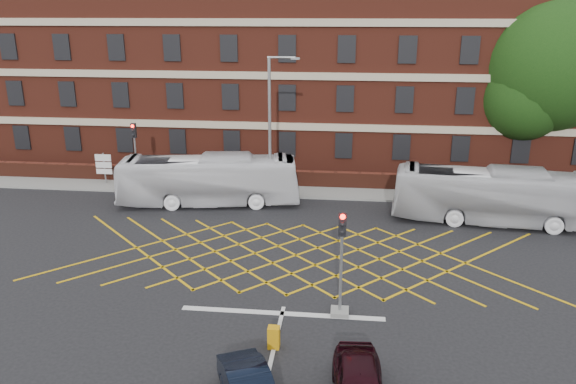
# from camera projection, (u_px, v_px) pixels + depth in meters

# --- Properties ---
(ground) EXTENTS (120.00, 120.00, 0.00)m
(ground) POSITION_uv_depth(u_px,v_px,m) (292.00, 274.00, 25.26)
(ground) COLOR black
(ground) RESTS_ON ground
(victorian_building) EXTENTS (51.00, 12.17, 20.40)m
(victorian_building) POSITION_uv_depth(u_px,v_px,m) (325.00, 56.00, 43.58)
(victorian_building) COLOR maroon
(victorian_building) RESTS_ON ground
(boundary_wall) EXTENTS (56.00, 0.50, 1.10)m
(boundary_wall) POSITION_uv_depth(u_px,v_px,m) (312.00, 179.00, 37.37)
(boundary_wall) COLOR #4E2015
(boundary_wall) RESTS_ON ground
(far_pavement) EXTENTS (60.00, 3.00, 0.12)m
(far_pavement) POSITION_uv_depth(u_px,v_px,m) (311.00, 191.00, 36.58)
(far_pavement) COLOR slate
(far_pavement) RESTS_ON ground
(box_junction_hatching) EXTENTS (8.22, 8.22, 0.02)m
(box_junction_hatching) POSITION_uv_depth(u_px,v_px,m) (296.00, 255.00, 27.15)
(box_junction_hatching) COLOR #CC990C
(box_junction_hatching) RESTS_ON ground
(stop_line) EXTENTS (8.00, 0.30, 0.02)m
(stop_line) POSITION_uv_depth(u_px,v_px,m) (282.00, 313.00, 21.95)
(stop_line) COLOR silver
(stop_line) RESTS_ON ground
(bus_left) EXTENTS (11.14, 4.07, 3.03)m
(bus_left) POSITION_uv_depth(u_px,v_px,m) (209.00, 180.00, 33.87)
(bus_left) COLOR silver
(bus_left) RESTS_ON ground
(bus_right) EXTENTS (11.29, 3.73, 3.09)m
(bus_right) POSITION_uv_depth(u_px,v_px,m) (495.00, 196.00, 30.87)
(bus_right) COLOR silver
(bus_right) RESTS_ON ground
(deciduous_tree) EXTENTS (9.09, 9.09, 12.25)m
(deciduous_tree) POSITION_uv_depth(u_px,v_px,m) (545.00, 75.00, 38.05)
(deciduous_tree) COLOR black
(deciduous_tree) RESTS_ON ground
(traffic_light_near) EXTENTS (0.70, 0.70, 4.27)m
(traffic_light_near) POSITION_uv_depth(u_px,v_px,m) (341.00, 273.00, 21.35)
(traffic_light_near) COLOR slate
(traffic_light_near) RESTS_ON ground
(traffic_light_far) EXTENTS (0.70, 0.70, 4.27)m
(traffic_light_far) POSITION_uv_depth(u_px,v_px,m) (136.00, 161.00, 37.22)
(traffic_light_far) COLOR slate
(traffic_light_far) RESTS_ON ground
(street_lamp) EXTENTS (2.25, 1.00, 8.80)m
(street_lamp) POSITION_uv_depth(u_px,v_px,m) (271.00, 155.00, 33.60)
(street_lamp) COLOR slate
(street_lamp) RESTS_ON ground
(direction_signs) EXTENTS (1.10, 0.16, 2.20)m
(direction_signs) POSITION_uv_depth(u_px,v_px,m) (104.00, 165.00, 37.61)
(direction_signs) COLOR gray
(direction_signs) RESTS_ON ground
(utility_cabinet) EXTENTS (0.41, 0.36, 0.81)m
(utility_cabinet) POSITION_uv_depth(u_px,v_px,m) (274.00, 337.00, 19.64)
(utility_cabinet) COLOR #C9880B
(utility_cabinet) RESTS_ON ground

